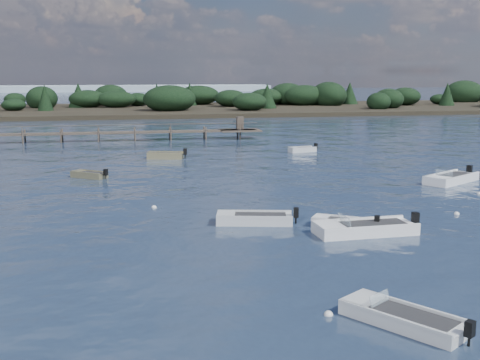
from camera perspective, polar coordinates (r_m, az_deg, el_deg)
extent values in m
plane|color=#172235|center=(86.42, -4.12, 4.77)|extent=(400.00, 400.00, 0.00)
cube|color=#ADB2B4|center=(62.84, 5.92, 2.75)|extent=(2.98, 1.68, 0.66)
cube|color=#ADB2B4|center=(62.29, 5.06, 3.05)|extent=(0.87, 1.13, 0.13)
cube|color=black|center=(62.91, 6.10, 3.04)|extent=(2.06, 1.27, 0.11)
cube|color=#ADB2B4|center=(62.35, 6.15, 3.04)|extent=(2.78, 0.69, 0.13)
cube|color=#ADB2B4|center=(63.23, 5.71, 3.15)|extent=(2.78, 0.69, 0.13)
cube|color=black|center=(63.56, 7.21, 3.26)|extent=(0.32, 0.37, 0.52)
cylinder|color=black|center=(63.62, 7.20, 2.86)|extent=(0.11, 0.11, 0.52)
cube|color=silver|center=(48.13, 19.38, -0.08)|extent=(5.29, 4.26, 0.78)
cube|color=silver|center=(46.40, 18.28, 0.19)|extent=(1.93, 2.09, 0.16)
cube|color=black|center=(48.42, 19.63, 0.41)|extent=(3.72, 3.09, 0.13)
cube|color=silver|center=(47.66, 20.35, 0.32)|extent=(4.37, 2.75, 0.16)
cube|color=silver|center=(48.47, 18.49, 0.59)|extent=(4.37, 2.75, 0.16)
cube|color=black|center=(50.47, 20.92, 0.97)|extent=(0.47, 0.49, 0.62)
cylinder|color=black|center=(50.55, 20.88, 0.37)|extent=(0.15, 0.15, 0.62)
cube|color=silver|center=(47.05, 18.79, 0.63)|extent=(0.87, 1.26, 0.47)
cube|color=#6E6849|center=(48.86, -14.10, 0.32)|extent=(2.98, 2.62, 0.62)
cube|color=#6E6849|center=(49.50, -15.08, 0.83)|extent=(1.17, 1.24, 0.12)
cube|color=black|center=(48.67, -13.90, 0.64)|extent=(2.11, 1.89, 0.11)
cube|color=#6E6849|center=(48.41, -14.51, 0.65)|extent=(2.36, 1.78, 0.12)
cube|color=#6E6849|center=(49.20, -13.73, 0.83)|extent=(2.36, 1.78, 0.12)
cube|color=black|center=(47.78, -12.62, 0.73)|extent=(0.38, 0.39, 0.49)
cylinder|color=black|center=(47.85, -12.60, 0.23)|extent=(0.12, 0.12, 0.49)
cube|color=#6E6849|center=(58.15, -7.09, 2.13)|extent=(3.58, 2.11, 0.78)
cube|color=#6E6849|center=(58.33, -8.33, 2.58)|extent=(1.07, 1.37, 0.16)
cube|color=black|center=(58.06, -6.84, 2.49)|extent=(2.47, 1.59, 0.13)
cube|color=#6E6849|center=(57.50, -7.21, 2.50)|extent=(3.29, 0.94, 0.16)
cube|color=#6E6849|center=(58.68, -7.00, 2.66)|extent=(3.29, 0.94, 0.16)
cube|color=black|center=(57.76, -5.22, 2.71)|extent=(0.40, 0.44, 0.61)
cylinder|color=black|center=(57.84, -5.21, 2.18)|extent=(0.14, 0.14, 0.61)
cube|color=silver|center=(32.87, 9.72, -4.31)|extent=(3.32, 2.74, 0.64)
cube|color=silver|center=(33.05, 7.68, -3.50)|extent=(1.22, 1.30, 0.13)
cube|color=black|center=(32.74, 10.18, -3.84)|extent=(2.34, 1.98, 0.11)
cube|color=silver|center=(32.27, 9.53, -3.89)|extent=(2.74, 1.86, 0.13)
cube|color=silver|center=(33.27, 9.94, -3.47)|extent=(2.74, 1.86, 0.13)
cube|color=black|center=(32.41, 12.86, -3.75)|extent=(0.38, 0.40, 0.50)
cylinder|color=black|center=(32.52, 12.83, -4.50)|extent=(0.13, 0.13, 0.50)
cube|color=#ADB2B4|center=(33.33, 1.37, -3.94)|extent=(4.39, 2.44, 0.69)
cube|color=#ADB2B4|center=(33.27, -1.34, -3.25)|extent=(1.28, 1.60, 0.14)
cube|color=black|center=(33.25, 1.95, -3.40)|extent=(3.03, 1.84, 0.12)
cube|color=#ADB2B4|center=(32.52, 1.37, -3.57)|extent=(4.08, 1.01, 0.14)
cube|color=#ADB2B4|center=(33.94, 1.38, -2.98)|extent=(4.08, 1.01, 0.14)
cube|color=black|center=(33.27, 5.33, -3.08)|extent=(0.34, 0.39, 0.54)
cylinder|color=black|center=(33.38, 5.32, -3.87)|extent=(0.12, 0.12, 0.54)
cube|color=#ADB2B4|center=(21.20, 15.16, -12.86)|extent=(3.59, 4.26, 0.63)
cube|color=#ADB2B4|center=(21.80, 11.57, -11.00)|extent=(1.69, 1.59, 0.13)
cube|color=black|center=(20.94, 16.00, -12.32)|extent=(2.59, 3.00, 0.11)
cube|color=#ADB2B4|center=(20.49, 14.20, -12.54)|extent=(2.42, 3.46, 0.13)
cube|color=#ADB2B4|center=(21.64, 16.15, -11.37)|extent=(2.42, 3.46, 0.13)
cube|color=black|center=(20.12, 20.96, -13.03)|extent=(0.39, 0.38, 0.49)
cylinder|color=black|center=(20.29, 20.88, -14.15)|extent=(0.12, 0.12, 0.49)
cube|color=silver|center=(21.40, 13.09, -10.86)|extent=(0.98, 0.74, 0.38)
cube|color=silver|center=(31.87, 11.76, -4.81)|extent=(5.28, 2.16, 0.76)
cube|color=silver|center=(30.99, 8.46, -4.29)|extent=(1.32, 1.81, 0.15)
cube|color=black|center=(31.95, 12.46, -4.14)|extent=(3.60, 1.70, 0.13)
cube|color=silver|center=(30.96, 12.50, -4.44)|extent=(5.21, 0.34, 0.15)
cube|color=silver|center=(32.56, 11.12, -3.66)|extent=(5.21, 0.34, 0.15)
cube|color=black|center=(33.00, 16.29, -3.46)|extent=(0.32, 0.38, 0.60)
cylinder|color=black|center=(33.13, 16.24, -4.34)|extent=(0.11, 0.11, 0.60)
cube|color=silver|center=(31.24, 9.90, -3.72)|extent=(0.23, 1.41, 0.45)
sphere|color=silver|center=(21.47, 8.38, -12.55)|extent=(0.32, 0.32, 0.32)
sphere|color=silver|center=(37.59, 19.85, -3.07)|extent=(0.32, 0.32, 0.32)
sphere|color=silver|center=(37.37, -8.15, -2.63)|extent=(0.32, 0.32, 0.32)
sphere|color=silver|center=(44.26, 21.74, -1.25)|extent=(0.32, 0.32, 0.32)
cube|color=#453C33|center=(75.12, -0.01, 4.73)|extent=(5.00, 3.20, 0.18)
cube|color=#453C33|center=(75.04, -0.01, 5.41)|extent=(0.80, 0.80, 1.60)
cylinder|color=#453C33|center=(73.95, -19.90, 3.56)|extent=(0.20, 0.20, 2.20)
cylinder|color=#453C33|center=(75.62, -19.71, 3.71)|extent=(0.20, 0.20, 2.20)
cylinder|color=#453C33|center=(73.39, -16.61, 3.70)|extent=(0.20, 0.20, 2.20)
cylinder|color=#453C33|center=(75.08, -16.48, 3.84)|extent=(0.20, 0.20, 2.20)
cylinder|color=#453C33|center=(73.08, -13.27, 3.83)|extent=(0.20, 0.20, 2.20)
cylinder|color=#453C33|center=(74.78, -13.22, 3.97)|extent=(0.20, 0.20, 2.20)
cylinder|color=#453C33|center=(73.02, -9.92, 3.94)|extent=(0.20, 0.20, 2.20)
cylinder|color=#453C33|center=(74.72, -9.95, 4.08)|extent=(0.20, 0.20, 2.20)
cylinder|color=#453C33|center=(73.21, -6.57, 4.04)|extent=(0.20, 0.20, 2.20)
cylinder|color=#453C33|center=(74.90, -6.67, 4.18)|extent=(0.20, 0.20, 2.20)
cylinder|color=#453C33|center=(73.64, -3.25, 4.13)|extent=(0.20, 0.20, 2.20)
cylinder|color=#453C33|center=(75.33, -3.43, 4.27)|extent=(0.20, 0.20, 2.20)
cylinder|color=#453C33|center=(74.32, 0.02, 4.20)|extent=(0.20, 0.20, 2.20)
cylinder|color=#453C33|center=(75.99, -0.23, 4.34)|extent=(0.20, 0.20, 2.20)
cube|color=black|center=(130.50, 4.81, 6.62)|extent=(190.00, 40.00, 1.60)
ellipsoid|color=black|center=(130.35, 4.83, 7.85)|extent=(180.50, 36.00, 4.40)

